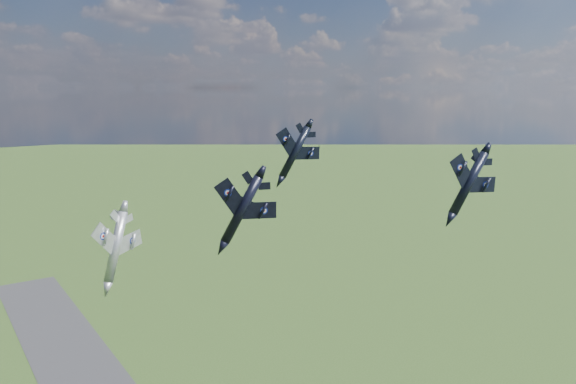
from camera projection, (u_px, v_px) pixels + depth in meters
jet_lead_navy at (242, 209)px, 91.60m from camera, size 17.68×20.06×8.69m
jet_right_navy at (469, 183)px, 86.27m from camera, size 13.43×16.54×7.95m
jet_high_navy at (295, 152)px, 117.94m from camera, size 15.17×18.49×8.65m
jet_left_silver at (116, 247)px, 70.80m from camera, size 13.64×15.17×5.44m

